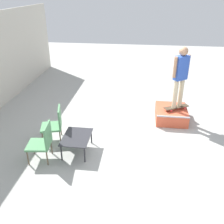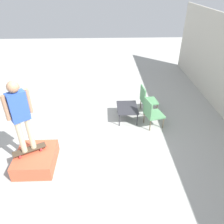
{
  "view_description": "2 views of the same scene",
  "coord_description": "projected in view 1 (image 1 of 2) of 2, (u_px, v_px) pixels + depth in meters",
  "views": [
    {
      "loc": [
        -6.01,
        -0.08,
        3.68
      ],
      "look_at": [
        -0.42,
        0.62,
        0.84
      ],
      "focal_mm": 40.0,
      "sensor_mm": 36.0,
      "label": 1
    },
    {
      "loc": [
        4.96,
        0.69,
        4.03
      ],
      "look_at": [
        -0.26,
        0.89,
        0.74
      ],
      "focal_mm": 35.0,
      "sensor_mm": 36.0,
      "label": 2
    }
  ],
  "objects": [
    {
      "name": "ground_plane",
      "position": [
        136.0,
        133.0,
        6.99
      ],
      "size": [
        24.0,
        24.0,
        0.0
      ],
      "primitive_type": "plane",
      "color": "#A8A8A3"
    },
    {
      "name": "skate_ramp_box",
      "position": [
        171.0,
        114.0,
        7.63
      ],
      "size": [
        1.1,
        0.93,
        0.4
      ],
      "color": "#DB5638",
      "rests_on": "ground_plane"
    },
    {
      "name": "skateboard_on_ramp",
      "position": [
        176.0,
        107.0,
        7.46
      ],
      "size": [
        0.55,
        0.79,
        0.07
      ],
      "rotation": [
        0.0,
        0.0,
        -1.08
      ],
      "color": "#473828",
      "rests_on": "skate_ramp_box"
    },
    {
      "name": "person_skater",
      "position": [
        181.0,
        73.0,
        6.98
      ],
      "size": [
        0.39,
        0.47,
        1.78
      ],
      "rotation": [
        0.0,
        0.0,
        -0.92
      ],
      "color": "#C6B793",
      "rests_on": "skateboard_on_ramp"
    },
    {
      "name": "coffee_table",
      "position": [
        77.0,
        138.0,
        6.06
      ],
      "size": [
        0.89,
        0.66,
        0.43
      ],
      "color": "#2D2D33",
      "rests_on": "ground_plane"
    },
    {
      "name": "patio_chair_left",
      "position": [
        43.0,
        141.0,
        5.73
      ],
      "size": [
        0.58,
        0.58,
        0.93
      ],
      "rotation": [
        0.0,
        0.0,
        3.26
      ],
      "color": "brown",
      "rests_on": "ground_plane"
    },
    {
      "name": "patio_chair_right",
      "position": [
        55.0,
        123.0,
        6.48
      ],
      "size": [
        0.64,
        0.64,
        0.93
      ],
      "rotation": [
        0.0,
        0.0,
        3.4
      ],
      "color": "brown",
      "rests_on": "ground_plane"
    }
  ]
}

